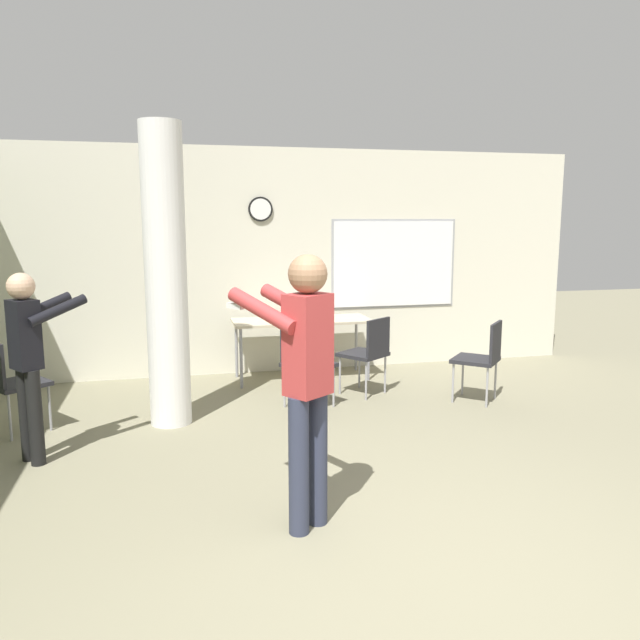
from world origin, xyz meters
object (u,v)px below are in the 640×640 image
(chair_table_front, at_px, (304,358))
(person_watching_back, at_px, (29,352))
(folding_table, at_px, (302,324))
(chair_by_left_wall, at_px, (11,379))
(chair_table_right, at_px, (368,350))
(person_playing_front, at_px, (305,371))
(bottle_on_table, at_px, (292,312))
(chair_mid_room, at_px, (482,355))

(chair_table_front, distance_m, person_watching_back, 2.64)
(folding_table, xyz_separation_m, person_watching_back, (-2.62, -2.08, 0.22))
(chair_by_left_wall, xyz_separation_m, chair_table_right, (3.52, 0.46, 0.00))
(folding_table, xyz_separation_m, chair_table_right, (0.57, -0.86, -0.17))
(person_watching_back, bearing_deg, chair_table_front, 22.07)
(person_playing_front, bearing_deg, bottle_on_table, 80.46)
(folding_table, height_order, bottle_on_table, bottle_on_table)
(bottle_on_table, relative_size, person_playing_front, 0.16)
(folding_table, height_order, chair_by_left_wall, chair_by_left_wall)
(bottle_on_table, distance_m, person_playing_front, 3.57)
(chair_table_front, xyz_separation_m, chair_table_right, (0.77, 0.24, 0.00))
(person_watching_back, relative_size, person_playing_front, 0.88)
(chair_by_left_wall, distance_m, person_playing_front, 3.25)
(chair_mid_room, relative_size, chair_table_right, 1.00)
(folding_table, bearing_deg, bottle_on_table, -139.92)
(chair_by_left_wall, bearing_deg, chair_table_right, 7.41)
(chair_mid_room, relative_size, person_watching_back, 0.57)
(chair_mid_room, distance_m, person_playing_front, 3.32)
(bottle_on_table, relative_size, person_watching_back, 0.19)
(chair_table_right, xyz_separation_m, person_watching_back, (-3.19, -1.22, 0.39))
(chair_table_front, height_order, chair_mid_room, same)
(chair_mid_room, height_order, chair_by_left_wall, same)
(folding_table, xyz_separation_m, chair_by_left_wall, (-2.95, -1.32, -0.17))
(chair_table_right, xyz_separation_m, person_playing_front, (-1.30, -2.77, 0.51))
(bottle_on_table, bearing_deg, person_watching_back, -141.70)
(chair_mid_room, distance_m, chair_by_left_wall, 4.62)
(chair_mid_room, distance_m, chair_table_right, 1.22)
(chair_mid_room, xyz_separation_m, person_watching_back, (-4.28, -0.68, 0.39))
(bottle_on_table, relative_size, chair_table_front, 0.33)
(bottle_on_table, xyz_separation_m, chair_by_left_wall, (-2.81, -1.20, -0.33))
(person_watching_back, bearing_deg, chair_table_right, 20.90)
(chair_by_left_wall, bearing_deg, folding_table, 24.03)
(folding_table, height_order, chair_mid_room, chair_mid_room)
(chair_table_right, bearing_deg, person_watching_back, -159.10)
(bottle_on_table, xyz_separation_m, chair_table_front, (-0.06, -0.98, -0.33))
(chair_table_right, distance_m, person_playing_front, 3.11)
(person_playing_front, bearing_deg, folding_table, 78.58)
(person_watching_back, bearing_deg, folding_table, 38.40)
(chair_mid_room, bearing_deg, chair_table_right, 153.97)
(person_watching_back, xyz_separation_m, person_playing_front, (1.89, -1.56, 0.12))
(chair_table_front, relative_size, person_playing_front, 0.50)
(bottle_on_table, distance_m, chair_mid_room, 2.23)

